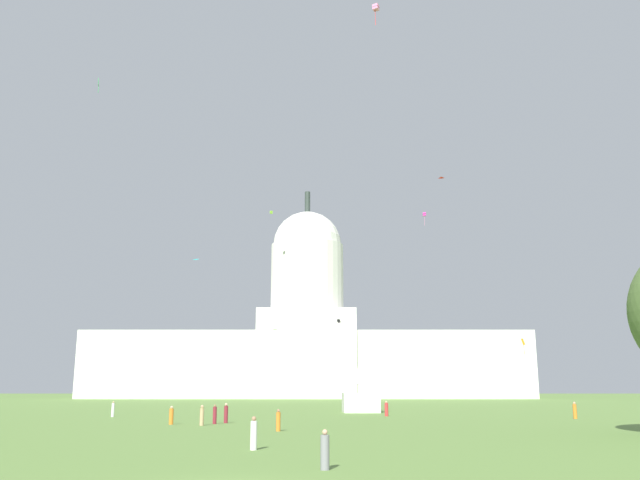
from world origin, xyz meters
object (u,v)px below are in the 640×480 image
Objects in this scene: person_white_deep_crowd at (254,434)px; person_maroon_front_center at (226,414)px; person_tan_edge_east at (202,416)px; kite_magenta_high at (424,214)px; event_tent at (360,389)px; kite_red_high at (441,178)px; kite_cyan_mid at (198,261)px; person_orange_back_left at (278,421)px; kite_orange_low at (523,343)px; person_maroon_back_right at (215,415)px; person_orange_near_tent at (171,416)px; person_orange_mid_center at (575,411)px; kite_pink_high at (376,8)px; person_grey_aisle_center at (325,451)px; person_red_near_tree_west at (386,409)px; kite_white_low at (275,332)px; kite_green_high at (98,83)px; capitol_building at (307,340)px; kite_black_low at (339,322)px; kite_lime_high at (271,212)px; person_white_front_left at (113,410)px.

person_maroon_front_center reaches higher than person_white_deep_crowd.
person_white_deep_crowd is 24.13m from person_tan_edge_east.
event_tent is at bearing -5.33° from kite_magenta_high.
kite_cyan_mid is (-52.83, -61.28, -34.27)m from kite_red_high.
person_orange_back_left is 0.94× the size of person_white_deep_crowd.
person_maroon_front_center is 66.04m from kite_orange_low.
person_maroon_back_right is at bearing -92.92° from kite_red_high.
event_tent is 3.36× the size of person_maroon_front_center.
person_orange_mid_center is at bearing 158.50° from person_orange_near_tent.
kite_pink_high reaches higher than person_maroon_front_center.
person_red_near_tree_west is (7.40, 51.44, 0.07)m from person_grey_aisle_center.
kite_red_high is at bearing -34.75° from person_maroon_back_right.
kite_white_low is (2.61, 52.39, 11.46)m from person_tan_edge_east.
person_orange_mid_center is 37.56m from person_maroon_back_right.
kite_red_high is at bearing 68.76° from person_white_deep_crowd.
person_maroon_back_right is at bearing -136.72° from person_orange_back_left.
kite_cyan_mid is at bearing -5.67° from kite_white_low.
kite_magenta_high reaches higher than kite_orange_low.
kite_orange_low is (1.50, -58.66, -47.72)m from kite_red_high.
kite_green_high reaches higher than kite_magenta_high.
person_orange_back_left is 65.50m from kite_cyan_mid.
person_tan_edge_east reaches higher than person_grey_aisle_center.
kite_white_low is 51.68m from kite_green_high.
event_tent is at bearing -85.59° from capitol_building.
capitol_building reaches higher than person_tan_edge_east.
event_tent is 36.64m from kite_orange_low.
kite_black_low is (41.41, 29.01, -37.72)m from kite_green_high.
person_orange_back_left is 0.59× the size of kite_black_low.
kite_green_high is at bearing -104.92° from person_red_near_tree_west.
kite_red_high is (24.87, 92.72, 57.41)m from person_red_near_tree_west.
person_white_deep_crowd reaches higher than person_grey_aisle_center.
kite_cyan_mid reaches higher than person_orange_mid_center.
kite_green_high reaches higher than person_orange_back_left.
event_tent is at bearing -40.54° from person_maroon_back_right.
kite_pink_high is at bearing 174.63° from person_tan_edge_east.
kite_cyan_mid is (-16.20, -105.03, 5.85)m from capitol_building.
capitol_building is 82.37× the size of person_white_deep_crowd.
person_maroon_front_center is at bearing 94.33° from person_white_deep_crowd.
person_orange_mid_center reaches higher than person_tan_edge_east.
kite_lime_high reaches higher than person_maroon_back_right.
capitol_building reaches higher than person_white_front_left.
person_red_near_tree_west is (20.70, 17.80, 0.05)m from person_orange_near_tent.
person_red_near_tree_west is 30.74m from person_white_front_left.
person_white_deep_crowd is 1.78× the size of kite_lime_high.
kite_magenta_high reaches higher than person_white_deep_crowd.
person_maroon_back_right is at bearing 61.80° from kite_orange_low.
person_white_deep_crowd is 1.15× the size of kite_red_high.
kite_pink_high is (28.91, -18.04, 36.01)m from kite_cyan_mid.
kite_white_low reaches higher than person_red_near_tree_west.
event_tent is 44.95m from kite_black_low.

